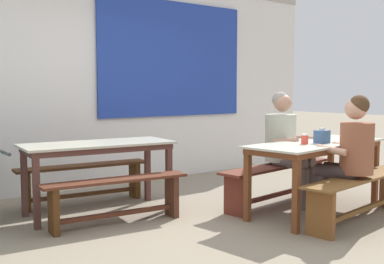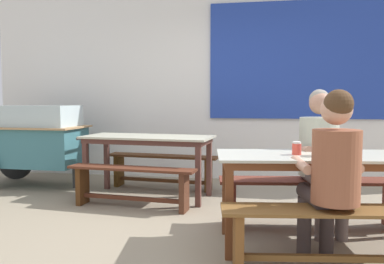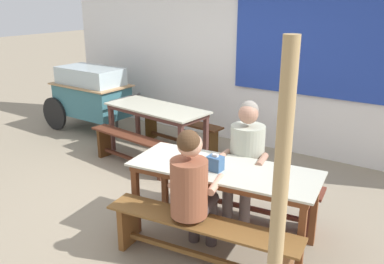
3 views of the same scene
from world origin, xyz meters
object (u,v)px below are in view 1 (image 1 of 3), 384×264
bench_far_front (117,194)px  bench_near_front (361,191)px  condiment_jar (305,139)px  person_right_near_table (285,140)px  tissue_box (322,137)px  person_near_front (350,150)px  dining_table_far (98,150)px  dining_table_near (317,149)px  bench_far_back (83,178)px  bench_near_back (277,177)px

bench_far_front → bench_near_front: bearing=-33.7°
bench_near_front → condiment_jar: condiment_jar is taller
bench_far_front → person_right_near_table: (1.98, -0.40, 0.44)m
tissue_box → person_near_front: bearing=-92.8°
dining_table_far → tissue_box: tissue_box is taller
bench_near_front → person_near_front: 0.45m
dining_table_near → condiment_jar: 0.30m
dining_table_far → bench_near_front: bearing=-43.2°
bench_near_front → bench_far_back: bearing=129.2°
dining_table_far → condiment_jar: (1.66, -1.42, 0.14)m
dining_table_near → bench_near_back: (-0.07, 0.51, -0.37)m
person_near_front → dining_table_near: bearing=82.8°
condiment_jar → bench_near_back: bearing=70.8°
bench_far_front → tissue_box: bearing=-26.2°
condiment_jar → bench_far_front: bearing=152.1°
dining_table_near → person_right_near_table: bearing=89.9°
bench_near_front → bench_near_back: bearing=97.7°
dining_table_near → bench_far_front: size_ratio=1.26×
bench_near_front → person_right_near_table: 1.06m
bench_far_front → person_right_near_table: 2.06m
bench_near_front → person_right_near_table: (-0.07, 0.96, 0.44)m
dining_table_near → bench_far_front: dining_table_near is taller
bench_far_back → bench_near_back: (1.81, -1.37, 0.01)m
person_right_near_table → condiment_jar: (-0.26, -0.50, 0.07)m
bench_near_back → person_right_near_table: size_ratio=1.35×
tissue_box → condiment_jar: bearing=168.5°
dining_table_near → bench_far_back: bearing=135.0°
bench_near_back → bench_near_front: 1.02m
bench_near_front → person_near_front: bearing=157.0°
bench_near_front → tissue_box: bearing=104.7°
condiment_jar → dining_table_far: bearing=139.5°
bench_far_front → person_near_front: person_near_front is taller
dining_table_far → bench_near_front: (1.99, -1.87, -0.38)m
bench_near_back → bench_near_front: (0.14, -1.01, -0.01)m
bench_near_front → condiment_jar: bearing=125.9°
dining_table_far → bench_near_back: 2.08m
dining_table_far → tissue_box: (1.89, -1.46, 0.15)m
person_near_front → bench_far_back: bearing=127.9°
bench_near_back → tissue_box: size_ratio=11.08×
person_right_near_table → tissue_box: person_right_near_table is taller
dining_table_far → bench_near_back: (1.86, -0.86, -0.37)m
bench_far_back → condiment_jar: bearing=-50.1°
bench_far_back → tissue_box: (1.83, -1.97, 0.53)m
dining_table_far → dining_table_near: (1.92, -1.37, 0.01)m
bench_near_back → tissue_box: (0.03, -0.60, 0.52)m
bench_near_back → dining_table_near: bearing=-82.3°
bench_far_front → person_near_front: bearing=-34.4°
dining_table_far → bench_near_front: dining_table_far is taller
bench_near_front → bench_far_front: bearing=146.3°
bench_far_back → person_right_near_table: bearing=-37.2°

